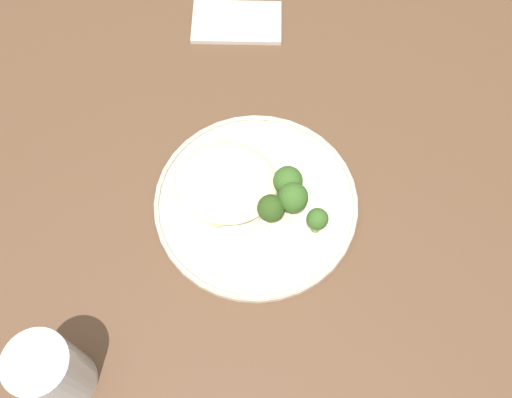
% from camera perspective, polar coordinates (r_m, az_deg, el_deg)
% --- Properties ---
extents(ground, '(6.00, 6.00, 0.00)m').
position_cam_1_polar(ground, '(1.54, -1.38, -13.50)').
color(ground, '#665B51').
extents(wooden_dining_table, '(1.40, 1.00, 0.74)m').
position_cam_1_polar(wooden_dining_table, '(0.90, -2.28, -4.39)').
color(wooden_dining_table, brown).
rests_on(wooden_dining_table, ground).
extents(dinner_plate, '(0.29, 0.29, 0.02)m').
position_cam_1_polar(dinner_plate, '(0.83, -0.00, -0.35)').
color(dinner_plate, beige).
rests_on(dinner_plate, wooden_dining_table).
extents(noodle_bed, '(0.15, 0.13, 0.03)m').
position_cam_1_polar(noodle_bed, '(0.83, -2.99, 1.64)').
color(noodle_bed, beige).
rests_on(noodle_bed, dinner_plate).
extents(seared_scallop_center_golden, '(0.03, 0.03, 0.01)m').
position_cam_1_polar(seared_scallop_center_golden, '(0.82, -5.31, -0.35)').
color(seared_scallop_center_golden, '#DBB77A').
rests_on(seared_scallop_center_golden, dinner_plate).
extents(seared_scallop_right_edge, '(0.03, 0.03, 0.02)m').
position_cam_1_polar(seared_scallop_right_edge, '(0.83, -5.19, 1.11)').
color(seared_scallop_right_edge, beige).
rests_on(seared_scallop_right_edge, dinner_plate).
extents(seared_scallop_tilted_round, '(0.02, 0.02, 0.01)m').
position_cam_1_polar(seared_scallop_tilted_round, '(0.84, 0.69, 2.08)').
color(seared_scallop_tilted_round, '#E5C689').
rests_on(seared_scallop_tilted_round, dinner_plate).
extents(seared_scallop_on_noodles, '(0.03, 0.03, 0.02)m').
position_cam_1_polar(seared_scallop_on_noodles, '(0.81, -3.72, -1.24)').
color(seared_scallop_on_noodles, beige).
rests_on(seared_scallop_on_noodles, dinner_plate).
extents(broccoli_floret_near_rim, '(0.03, 0.03, 0.05)m').
position_cam_1_polar(broccoli_floret_near_rim, '(0.79, 5.99, -2.03)').
color(broccoli_floret_near_rim, '#7A994C').
rests_on(broccoli_floret_near_rim, dinner_plate).
extents(broccoli_floret_right_tilted, '(0.04, 0.04, 0.05)m').
position_cam_1_polar(broccoli_floret_right_tilted, '(0.80, 1.45, -0.92)').
color(broccoli_floret_right_tilted, '#89A356').
rests_on(broccoli_floret_right_tilted, dinner_plate).
extents(broccoli_floret_left_leaning, '(0.04, 0.04, 0.05)m').
position_cam_1_polar(broccoli_floret_left_leaning, '(0.81, 3.12, 1.75)').
color(broccoli_floret_left_leaning, '#89A356').
rests_on(broccoli_floret_left_leaning, dinner_plate).
extents(broccoli_floret_tall_stalk, '(0.04, 0.04, 0.06)m').
position_cam_1_polar(broccoli_floret_tall_stalk, '(0.80, 3.63, 0.13)').
color(broccoli_floret_tall_stalk, '#89A356').
rests_on(broccoli_floret_tall_stalk, dinner_plate).
extents(onion_sliver_pale_crescent, '(0.05, 0.02, 0.00)m').
position_cam_1_polar(onion_sliver_pale_crescent, '(0.83, 2.22, 0.57)').
color(onion_sliver_pale_crescent, silver).
rests_on(onion_sliver_pale_crescent, dinner_plate).
extents(onion_sliver_long_sliver, '(0.01, 0.04, 0.00)m').
position_cam_1_polar(onion_sliver_long_sliver, '(0.81, 0.59, -3.15)').
color(onion_sliver_long_sliver, silver).
rests_on(onion_sliver_long_sliver, dinner_plate).
extents(onion_sliver_short_strip, '(0.02, 0.03, 0.00)m').
position_cam_1_polar(onion_sliver_short_strip, '(0.82, 3.04, -1.09)').
color(onion_sliver_short_strip, silver).
rests_on(onion_sliver_short_strip, dinner_plate).
extents(onion_sliver_curled_piece, '(0.03, 0.05, 0.00)m').
position_cam_1_polar(onion_sliver_curled_piece, '(0.82, 0.20, -1.85)').
color(onion_sliver_curled_piece, silver).
rests_on(onion_sliver_curled_piece, dinner_plate).
extents(water_glass, '(0.07, 0.07, 0.13)m').
position_cam_1_polar(water_glass, '(0.75, -19.06, -15.75)').
color(water_glass, silver).
rests_on(water_glass, wooden_dining_table).
extents(folded_napkin, '(0.16, 0.11, 0.01)m').
position_cam_1_polar(folded_napkin, '(1.03, -1.89, 16.84)').
color(folded_napkin, silver).
rests_on(folded_napkin, wooden_dining_table).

